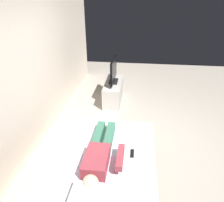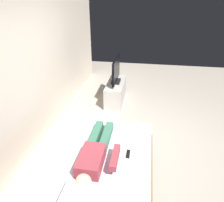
% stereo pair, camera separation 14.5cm
% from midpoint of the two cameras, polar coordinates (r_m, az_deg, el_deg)
% --- Properties ---
extents(ground_plane, '(10.00, 10.00, 0.00)m').
position_cam_midpoint_polar(ground_plane, '(3.80, 8.27, -12.27)').
color(ground_plane, '#ADA393').
extents(back_wall, '(6.40, 0.10, 2.80)m').
position_cam_midpoint_polar(back_wall, '(3.93, -18.08, 11.13)').
color(back_wall, beige).
rests_on(back_wall, ground).
extents(bed, '(1.99, 1.51, 0.54)m').
position_cam_midpoint_polar(bed, '(2.92, -3.30, -19.93)').
color(bed, brown).
rests_on(bed, ground).
extents(person, '(1.26, 0.46, 0.18)m').
position_cam_midpoint_polar(person, '(2.69, -3.08, -14.34)').
color(person, '#993842').
rests_on(person, bed).
extents(remote, '(0.15, 0.04, 0.02)m').
position_cam_midpoint_polar(remote, '(2.81, 6.01, -14.29)').
color(remote, black).
rests_on(remote, bed).
extents(tv_stand, '(1.10, 0.40, 0.50)m').
position_cam_midpoint_polar(tv_stand, '(5.16, 1.86, 2.60)').
color(tv_stand, '#B7B2AD').
rests_on(tv_stand, ground).
extents(tv, '(0.88, 0.20, 0.59)m').
position_cam_midpoint_polar(tv, '(4.96, 1.96, 8.22)').
color(tv, black).
rests_on(tv, tv_stand).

